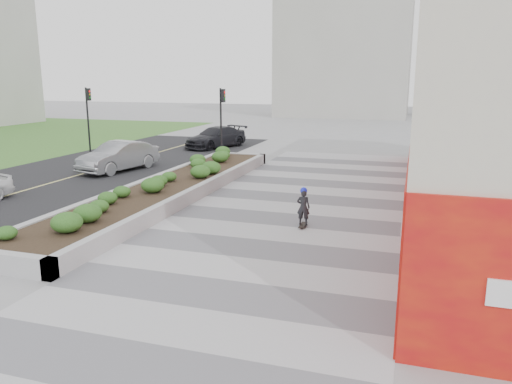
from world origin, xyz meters
TOP-DOWN VIEW (x-y plane):
  - ground at (0.00, 0.00)m, footprint 160.00×160.00m
  - walkway at (0.00, 3.00)m, footprint 8.00×36.00m
  - building at (6.98, 8.98)m, footprint 6.04×24.08m
  - planter at (-5.50, 7.00)m, footprint 3.00×18.00m
  - street at (-12.00, 7.00)m, footprint 10.00×40.00m
  - traffic_signal_near at (-7.23, 17.50)m, footprint 0.33×0.28m
  - traffic_signal_far at (-16.43, 17.00)m, footprint 0.33×0.28m
  - distant_bldg_north_l at (-5.00, 55.00)m, footprint 16.00×12.00m
  - manhole_cover at (0.50, 3.00)m, footprint 0.44×0.44m
  - skateboarder at (0.76, 4.34)m, footprint 0.44×0.73m
  - car_silver at (-10.70, 11.42)m, footprint 2.57×4.90m
  - car_dark at (-9.25, 21.41)m, footprint 3.69×5.37m

SIDE VIEW (x-z plane):
  - ground at x=0.00m, z-range 0.00..0.00m
  - street at x=-12.00m, z-range 0.00..0.00m
  - manhole_cover at x=0.50m, z-range 0.00..0.01m
  - walkway at x=0.00m, z-range 0.00..0.01m
  - planter at x=-5.50m, z-range -0.03..0.87m
  - skateboarder at x=0.76m, z-range 0.01..1.35m
  - car_dark at x=-9.25m, z-range 0.00..1.45m
  - car_silver at x=-10.70m, z-range 0.00..1.54m
  - traffic_signal_near at x=-7.23m, z-range 0.66..4.86m
  - traffic_signal_far at x=-16.43m, z-range 0.66..4.86m
  - building at x=6.98m, z-range -0.02..7.98m
  - distant_bldg_north_l at x=-5.00m, z-range 0.00..20.00m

